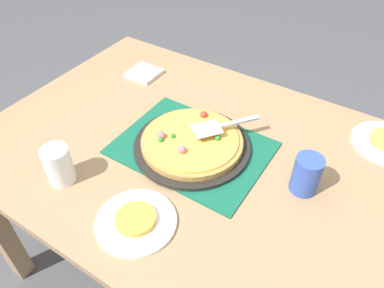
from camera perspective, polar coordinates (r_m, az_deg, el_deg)
The scene contains 11 objects.
ground_plane at distance 1.80m, azimuth 0.00°, elevation -18.29°, with size 8.00×8.00×0.00m, color #4C4C51.
dining_table at distance 1.28m, azimuth 0.00°, elevation -4.25°, with size 1.40×1.00×0.75m.
placemat at distance 1.20m, azimuth 0.00°, elevation -0.60°, with size 0.48×0.36×0.01m, color #145B42.
pizza_pan at distance 1.20m, azimuth 0.00°, elevation -0.25°, with size 0.38×0.38×0.01m, color black.
pizza at distance 1.18m, azimuth -0.02°, elevation 0.49°, with size 0.33×0.33×0.05m.
plate_near_left at distance 1.02m, azimuth -8.68°, elevation -11.84°, with size 0.22×0.22×0.01m, color white.
served_slice_left at distance 1.01m, azimuth -8.76°, elevation -11.41°, with size 0.11×0.11×0.02m, color gold.
cup_near at distance 1.14m, azimuth -20.02°, elevation -3.07°, with size 0.08×0.08×0.12m, color white.
cup_far at distance 1.09m, azimuth 17.35°, elevation -4.54°, with size 0.08×0.08×0.12m, color #3351AD.
pizza_server at distance 1.19m, azimuth 4.46°, elevation 2.83°, with size 0.17×0.21×0.01m.
napkin_stack at distance 1.57m, azimuth -7.45°, elevation 10.85°, with size 0.12×0.12×0.02m, color white.
Camera 1 is at (0.48, -0.74, 1.58)m, focal length 34.33 mm.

